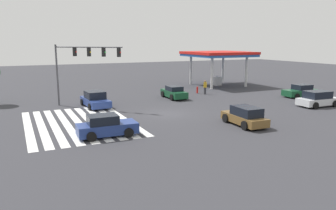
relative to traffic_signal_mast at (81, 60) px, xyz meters
The scene contains 12 objects.
ground_plane 10.31m from the traffic_signal_mast, 45.00° to the left, with size 146.16×146.16×0.00m, color #333338.
crosswalk_markings 8.20m from the traffic_signal_mast, 14.12° to the right, with size 12.45×8.20×0.01m.
traffic_signal_mast is the anchor object (origin of this frame).
car_0 11.90m from the traffic_signal_mast, ahead, with size 2.13×4.19×1.54m.
car_1 16.88m from the traffic_signal_mast, 38.24° to the left, with size 4.25×2.10×1.53m.
car_2 4.25m from the traffic_signal_mast, 77.30° to the left, with size 4.82×2.41×1.60m.
car_3 25.73m from the traffic_signal_mast, 79.21° to the left, with size 2.26×4.42×1.49m.
car_4 24.30m from the traffic_signal_mast, 65.88° to the left, with size 2.27×4.36×1.59m.
car_5 11.48m from the traffic_signal_mast, 94.49° to the left, with size 4.23×2.02×1.45m.
gas_station_canopy 23.32m from the traffic_signal_mast, 110.95° to the left, with size 8.68×8.68×5.07m.
pedestrian 16.09m from the traffic_signal_mast, 96.65° to the left, with size 0.41×0.41×1.78m.
fire_hydrant 16.05m from the traffic_signal_mast, 101.40° to the left, with size 0.22×0.22×0.86m.
Camera 1 is at (26.58, -12.59, 6.51)m, focal length 35.00 mm.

